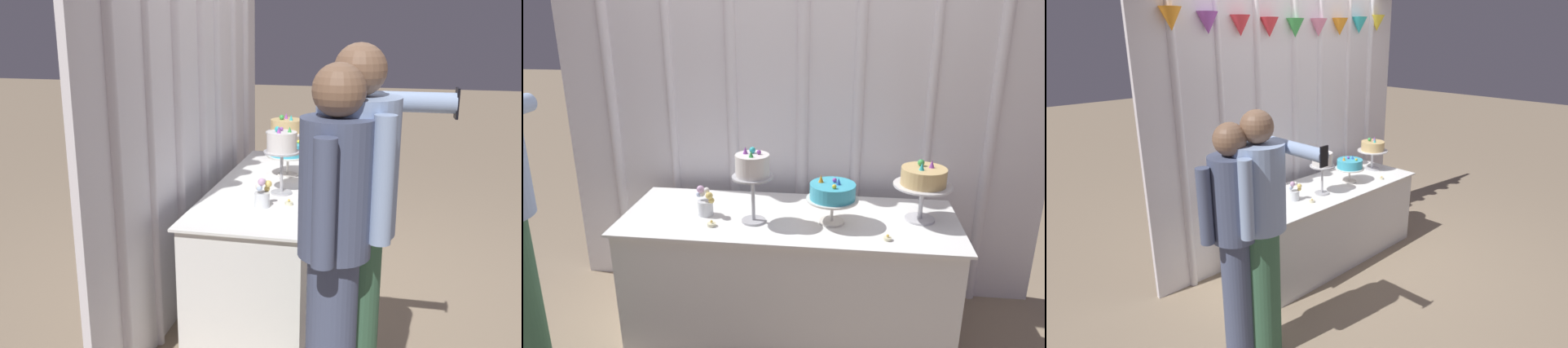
{
  "view_description": "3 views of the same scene",
  "coord_description": "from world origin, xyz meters",
  "views": [
    {
      "loc": [
        -3.59,
        -0.64,
        1.79
      ],
      "look_at": [
        -0.05,
        0.17,
        0.81
      ],
      "focal_mm": 40.7,
      "sensor_mm": 36.0,
      "label": 1
    },
    {
      "loc": [
        0.28,
        -2.37,
        1.85
      ],
      "look_at": [
        -0.03,
        0.07,
        1.0
      ],
      "focal_mm": 33.3,
      "sensor_mm": 36.0,
      "label": 2
    },
    {
      "loc": [
        -2.85,
        -2.51,
        2.13
      ],
      "look_at": [
        -0.3,
        0.08,
        0.93
      ],
      "focal_mm": 29.95,
      "sensor_mm": 36.0,
      "label": 3
    }
  ],
  "objects": [
    {
      "name": "cake_display_leftmost",
      "position": [
        -0.19,
        0.01,
        1.04
      ],
      "size": [
        0.22,
        0.22,
        0.42
      ],
      "color": "#B2B2B7",
      "rests_on": "cake_table"
    },
    {
      "name": "cake_display_center",
      "position": [
        0.24,
        0.05,
        0.91
      ],
      "size": [
        0.28,
        0.28,
        0.27
      ],
      "color": "silver",
      "rests_on": "cake_table"
    },
    {
      "name": "draped_curtain",
      "position": [
        -0.0,
        0.59,
        1.38
      ],
      "size": [
        3.08,
        0.17,
        2.59
      ],
      "color": "white",
      "rests_on": "ground_plane"
    },
    {
      "name": "cake_display_rightmost",
      "position": [
        0.72,
        0.14,
        0.97
      ],
      "size": [
        0.32,
        0.32,
        0.34
      ],
      "color": "silver",
      "rests_on": "cake_table"
    },
    {
      "name": "flower_vase",
      "position": [
        -0.47,
        0.06,
        0.81
      ],
      "size": [
        0.11,
        0.09,
        0.18
      ],
      "color": "silver",
      "rests_on": "cake_table"
    },
    {
      "name": "cake_table",
      "position": [
        0.0,
        0.1,
        0.37
      ],
      "size": [
        1.87,
        0.71,
        0.74
      ],
      "color": "white",
      "rests_on": "ground_plane"
    },
    {
      "name": "tealight_far_left",
      "position": [
        -0.4,
        -0.08,
        0.75
      ],
      "size": [
        0.05,
        0.05,
        0.03
      ],
      "color": "beige",
      "rests_on": "cake_table"
    },
    {
      "name": "tealight_near_left",
      "position": [
        0.53,
        -0.13,
        0.75
      ],
      "size": [
        0.04,
        0.04,
        0.03
      ],
      "color": "beige",
      "rests_on": "cake_table"
    },
    {
      "name": "ground_plane",
      "position": [
        0.0,
        0.0,
        0.0
      ],
      "size": [
        24.0,
        24.0,
        0.0
      ],
      "primitive_type": "plane",
      "color": "gray"
    }
  ]
}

